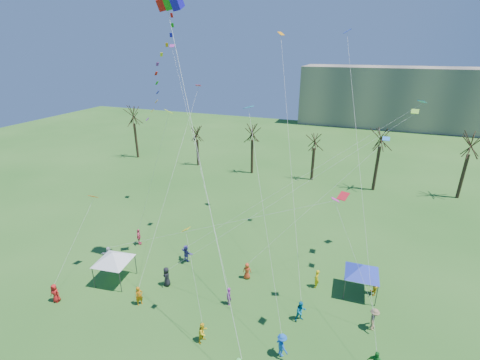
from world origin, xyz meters
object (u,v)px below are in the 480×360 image
at_px(big_box_kite, 163,72).
at_px(canopy_tent_white, 113,257).
at_px(distant_building, 422,98).
at_px(canopy_tent_blue, 363,269).

height_order(big_box_kite, canopy_tent_white, big_box_kite).
distance_m(distant_building, big_box_kite, 80.90).
distance_m(big_box_kite, canopy_tent_blue, 22.39).
bearing_deg(canopy_tent_blue, distant_building, 80.95).
relative_size(canopy_tent_white, canopy_tent_blue, 1.03).
bearing_deg(big_box_kite, distant_building, 70.16).
height_order(big_box_kite, canopy_tent_blue, big_box_kite).
bearing_deg(distant_building, canopy_tent_blue, -99.05).
bearing_deg(canopy_tent_blue, big_box_kite, -168.32).
relative_size(big_box_kite, canopy_tent_white, 6.06).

